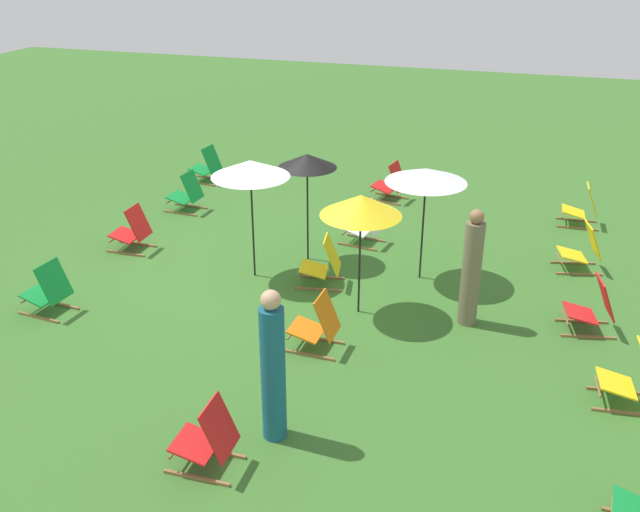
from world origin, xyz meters
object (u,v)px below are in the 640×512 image
Objects in this scene: deckchair_7 at (365,225)px; deckchair_12 at (592,308)px; umbrella_0 at (426,176)px; umbrella_3 at (250,169)px; person_0 at (471,270)px; deckchair_4 at (187,194)px; deckchair_13 at (323,264)px; deckchair_0 at (317,325)px; deckchair_10 at (48,291)px; deckchair_1 at (631,378)px; deckchair_8 at (132,231)px; umbrella_2 at (361,205)px; deckchair_9 at (391,184)px; person_1 at (273,369)px; umbrella_1 at (307,161)px; deckchair_5 at (583,208)px; deckchair_6 at (582,250)px; deckchair_2 at (208,439)px; deckchair_3 at (207,166)px.

deckchair_12 is at bearing 70.59° from deckchair_7.
umbrella_0 is at bearing 57.12° from deckchair_7.
umbrella_3 is 3.73m from person_0.
deckchair_13 is (2.31, 3.63, 0.00)m from deckchair_4.
deckchair_7 is 1.00× the size of deckchair_13.
deckchair_13 is at bearing -104.26° from deckchair_12.
deckchair_0 is at bearing -20.14° from umbrella_0.
deckchair_12 is (2.53, 7.71, 0.00)m from deckchair_4.
deckchair_12 is 1.80m from person_0.
deckchair_4 is at bearing -174.77° from deckchair_10.
deckchair_4 is at bearing -123.43° from deckchair_1.
deckchair_1 is at bearing 57.00° from deckchair_7.
deckchair_4 and deckchair_8 have the same top height.
deckchair_4 is 1.00× the size of deckchair_8.
umbrella_2 reaches higher than deckchair_13.
person_0 reaches higher than deckchair_0.
deckchair_9 and deckchair_12 have the same top height.
deckchair_8 and deckchair_12 have the same top height.
deckchair_9 is 0.45× the size of person_1.
deckchair_8 is at bearing 2.37° from deckchair_4.
deckchair_8 is 6.10m from person_0.
umbrella_2 is at bearing 38.24° from deckchair_13.
umbrella_1 reaches higher than deckchair_13.
deckchair_5 is at bearing 150.27° from deckchair_0.
umbrella_3 reaches higher than deckchair_1.
person_1 is at bearing 13.95° from umbrella_1.
umbrella_2 is (2.53, -3.21, 1.35)m from deckchair_6.
deckchair_1 is at bearing 1.73° from deckchair_12.
umbrella_2 is at bearing 76.96° from deckchair_8.
deckchair_10 is (-2.34, -3.75, 0.00)m from deckchair_2.
deckchair_7 is 1.80m from deckchair_13.
deckchair_2 and deckchair_7 have the same top height.
deckchair_4 is 0.45× the size of umbrella_2.
deckchair_1 is at bearing 91.01° from deckchair_0.
deckchair_8 is at bearing -91.54° from deckchair_6.
deckchair_2 is 1.00m from person_1.
umbrella_1 reaches higher than umbrella_2.
deckchair_6 and deckchair_10 have the same top height.
deckchair_1 is at bearing 71.70° from umbrella_2.
umbrella_3 is (0.30, 2.46, 1.49)m from deckchair_8.
deckchair_6 is 7.80m from deckchair_8.
deckchair_1 is 4.86m from deckchair_13.
deckchair_2 is 1.00× the size of deckchair_3.
deckchair_8 is 5.88m from person_1.
deckchair_6 is at bearing 89.48° from deckchair_4.
deckchair_13 is at bearing -131.80° from umbrella_2.
person_1 is (7.94, 0.41, 0.53)m from deckchair_9.
deckchair_3 is 1.00× the size of deckchair_9.
deckchair_2 is at bearing 31.96° from deckchair_3.
umbrella_2 reaches higher than deckchair_3.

